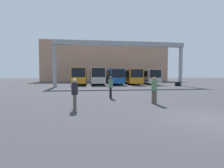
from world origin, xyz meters
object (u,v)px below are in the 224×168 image
Objects in this scene: pedestrian_mid_right at (154,90)px; tire_stack at (178,84)px; bus_slot_2 at (114,76)px; pedestrian_far_center at (111,87)px; bus_slot_4 at (145,76)px; bus_slot_0 at (80,75)px; pedestrian_near_right at (75,93)px; bus_slot_3 at (129,76)px; bus_slot_1 at (97,75)px.

pedestrian_mid_right is 1.70× the size of tire_stack.
bus_slot_2 is 21.83m from pedestrian_far_center.
bus_slot_4 is at bearing -13.38° from pedestrian_far_center.
pedestrian_far_center is at bearing -134.04° from tire_stack.
bus_slot_4 is (13.74, -0.03, -0.13)m from bus_slot_0.
tire_stack is (10.80, 16.96, -0.58)m from pedestrian_mid_right.
bus_slot_4 is 8.68m from tire_stack.
pedestrian_near_right is (-5.05, -1.16, -0.03)m from pedestrian_mid_right.
bus_slot_4 is 6.61× the size of pedestrian_near_right.
bus_slot_0 is at bearing 179.87° from bus_slot_4.
bus_slot_3 is at bearing 172.87° from bus_slot_4.
pedestrian_far_center is 1.70× the size of tire_stack.
bus_slot_2 is (6.87, -0.23, -0.11)m from bus_slot_0.
bus_slot_1 is 5.79× the size of pedestrian_mid_right.
pedestrian_far_center is (-6.80, -22.18, -0.81)m from bus_slot_3.
bus_slot_3 is at bearing -21.84° from pedestrian_near_right.
bus_slot_1 reaches higher than tire_stack.
bus_slot_3 is (10.31, 0.40, -0.09)m from bus_slot_0.
bus_slot_4 is (3.44, -0.43, -0.04)m from bus_slot_3.
bus_slot_3 is at bearing 10.38° from bus_slot_2.
bus_slot_4 is 10.83× the size of tire_stack.
pedestrian_near_right is 5.07m from pedestrian_far_center.
bus_slot_3 is 6.84× the size of pedestrian_far_center.
bus_slot_1 is at bearing 12.02° from pedestrian_far_center.
bus_slot_1 is 6.00× the size of pedestrian_near_right.
pedestrian_mid_right is at bearing -107.24° from bus_slot_4.
bus_slot_1 is at bearing 140.41° from pedestrian_mid_right.
bus_slot_3 is 3.46m from bus_slot_4.
pedestrian_near_right is 24.08m from tire_stack.
bus_slot_2 is 6.87m from bus_slot_4.
pedestrian_near_right is at bearing 161.48° from pedestrian_far_center.
bus_slot_4 is (10.31, 0.52, -0.14)m from bus_slot_1.
bus_slot_0 is at bearing -0.34° from pedestrian_near_right.
bus_slot_0 is 6.39× the size of pedestrian_far_center.
pedestrian_near_right is at bearing -87.92° from bus_slot_0.
bus_slot_4 is at bearing -7.13° from bus_slot_3.
bus_slot_3 is 6.87× the size of pedestrian_mid_right.
bus_slot_2 is 3.49m from bus_slot_3.
bus_slot_2 is at bearing -15.29° from pedestrian_near_right.
bus_slot_0 reaches higher than pedestrian_mid_right.
tire_stack is at bearing 101.93° from pedestrian_mid_right.
bus_slot_1 is 3.45m from bus_slot_2.
bus_slot_0 reaches higher than bus_slot_2.
bus_slot_2 reaches higher than pedestrian_far_center.
pedestrian_far_center reaches higher than pedestrian_near_right.
bus_slot_1 reaches higher than bus_slot_0.
bus_slot_2 reaches higher than pedestrian_near_right.
pedestrian_near_right is (-12.80, -26.12, -0.80)m from bus_slot_4.
bus_slot_1 reaches higher than pedestrian_near_right.
bus_slot_3 is at bearing 124.79° from pedestrian_mid_right.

